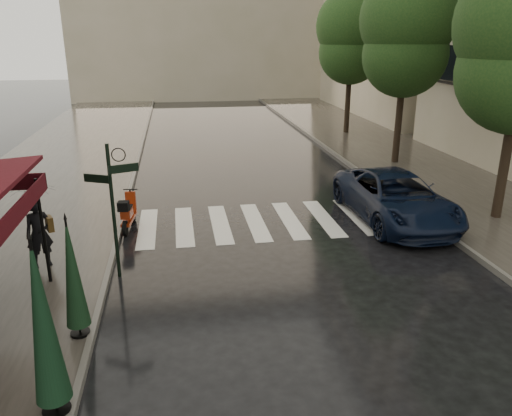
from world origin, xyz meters
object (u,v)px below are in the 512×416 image
object	(u,v)px
pedestrian_with_umbrella	(34,200)
parasol_front	(43,322)
scooter	(128,213)
parasol_back	(72,273)
parked_car	(395,197)

from	to	relation	value
pedestrian_with_umbrella	parasol_front	bearing A→B (deg)	-101.07
scooter	parasol_back	xyz separation A→B (m)	(-0.44, -5.50, 0.87)
pedestrian_with_umbrella	parked_car	distance (m)	9.80
scooter	parasol_back	size ratio (longest dim) A/B	0.69
parked_car	pedestrian_with_umbrella	bearing A→B (deg)	-170.19
pedestrian_with_umbrella	parasol_front	distance (m)	5.29
parasol_front	pedestrian_with_umbrella	bearing A→B (deg)	104.60
pedestrian_with_umbrella	scooter	bearing A→B (deg)	27.77
scooter	parasol_front	xyz separation A→B (m)	(-0.44, -7.50, 1.13)
pedestrian_with_umbrella	parasol_back	distance (m)	3.41
parked_car	parasol_back	size ratio (longest dim) A/B	2.25
pedestrian_with_umbrella	parasol_back	size ratio (longest dim) A/B	1.07
parked_car	parasol_front	world-z (taller)	parasol_front
parked_car	parasol_front	bearing A→B (deg)	-140.98
pedestrian_with_umbrella	parasol_back	bearing A→B (deg)	-92.51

